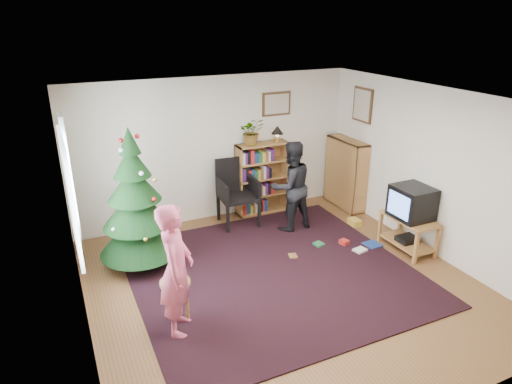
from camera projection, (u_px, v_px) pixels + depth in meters
name	position (u px, v px, depth m)	size (l,w,h in m)	color
floor	(282.00, 284.00, 6.24)	(5.00, 5.00, 0.00)	brown
ceiling	(287.00, 100.00, 5.32)	(5.00, 5.00, 0.00)	white
wall_back	(216.00, 149.00, 7.89)	(5.00, 0.02, 2.50)	silver
wall_front	(431.00, 307.00, 3.67)	(5.00, 0.02, 2.50)	silver
wall_left	(75.00, 237.00, 4.80)	(0.02, 5.00, 2.50)	silver
wall_right	(433.00, 172.00, 6.76)	(0.02, 5.00, 2.50)	silver
rug	(272.00, 272.00, 6.49)	(3.80, 3.60, 0.02)	black
window_pane	(70.00, 196.00, 5.23)	(0.04, 1.20, 1.40)	silver
curtain	(69.00, 177.00, 5.83)	(0.06, 0.35, 1.60)	white
picture_back	(276.00, 104.00, 8.06)	(0.55, 0.03, 0.42)	#4C3319
picture_right	(363.00, 105.00, 7.97)	(0.03, 0.50, 0.60)	#4C3319
christmas_tree	(136.00, 211.00, 6.40)	(1.14, 1.14, 2.06)	#3F2816
bookshelf_back	(262.00, 177.00, 8.28)	(0.95, 0.30, 1.30)	#A06D39
bookshelf_right	(346.00, 173.00, 8.51)	(0.30, 0.95, 1.30)	#A06D39
tv_stand	(408.00, 231.00, 7.03)	(0.48, 0.86, 0.55)	#A06D39
crt_tv	(412.00, 202.00, 6.85)	(0.52, 0.56, 0.49)	black
armchair	(235.00, 189.00, 7.88)	(0.66, 0.66, 1.13)	black
stool	(176.00, 291.00, 5.27)	(0.35, 0.35, 0.59)	#A06D39
person_standing	(176.00, 270.00, 5.06)	(0.58, 0.38, 1.59)	#C8506F
person_by_chair	(291.00, 186.00, 7.55)	(0.75, 0.58, 1.54)	black
potted_plant	(252.00, 132.00, 7.89)	(0.43, 0.37, 0.47)	gray
table_lamp	(277.00, 131.00, 8.10)	(0.21, 0.21, 0.29)	#A57F33
floor_clutter	(341.00, 243.00, 7.26)	(1.74, 1.04, 0.08)	#A51E19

